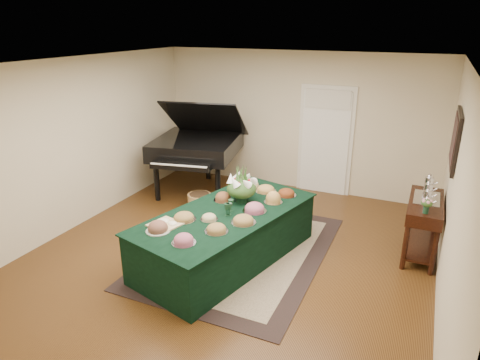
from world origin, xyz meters
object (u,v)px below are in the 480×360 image
at_px(buffet_table, 227,236).
at_px(floral_centerpiece, 241,185).
at_px(mahogany_sideboard, 424,214).
at_px(grand_piano, 197,145).

relative_size(buffet_table, floral_centerpiece, 6.67).
height_order(buffet_table, mahogany_sideboard, mahogany_sideboard).
xyz_separation_m(grand_piano, mahogany_sideboard, (4.17, -0.89, -0.29)).
bearing_deg(floral_centerpiece, mahogany_sideboard, 19.02).
xyz_separation_m(buffet_table, mahogany_sideboard, (2.49, 1.26, 0.28)).
bearing_deg(grand_piano, mahogany_sideboard, -12.03).
distance_m(buffet_table, floral_centerpiece, 0.75).
bearing_deg(floral_centerpiece, grand_piano, 134.79).
height_order(buffet_table, grand_piano, grand_piano).
height_order(buffet_table, floral_centerpiece, floral_centerpiece).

